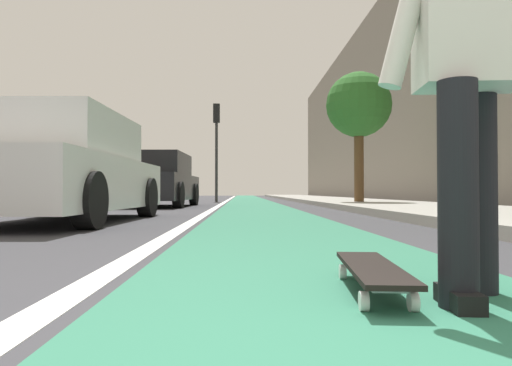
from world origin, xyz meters
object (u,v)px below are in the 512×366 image
street_tree_mid (359,106)px  skater_person (470,58)px  skateboard (372,270)px  traffic_light (216,134)px  parked_car_mid (155,181)px  parked_car_near (62,170)px

street_tree_mid → skater_person: bearing=167.8°
skateboard → street_tree_mid: street_tree_mid is taller
skateboard → skater_person: bearing=-113.3°
street_tree_mid → traffic_light: bearing=34.3°
skater_person → parked_car_mid: 11.91m
skater_person → parked_car_near: (4.73, 3.37, -0.22)m
traffic_light → parked_car_mid: bearing=168.6°
skateboard → parked_car_near: bearing=33.4°
parked_car_mid → street_tree_mid: bearing=-88.4°
skateboard → parked_car_mid: (11.29, 2.99, 0.63)m
street_tree_mid → parked_car_near: bearing=139.4°
skater_person → street_tree_mid: (11.60, -2.52, 1.97)m
parked_car_mid → traffic_light: bearing=-11.4°
parked_car_mid → traffic_light: 7.22m
skateboard → skater_person: (-0.15, -0.35, 0.84)m
traffic_light → street_tree_mid: 7.97m
parked_car_near → traffic_light: 13.69m
parked_car_mid → street_tree_mid: 6.25m
skateboard → parked_car_mid: bearing=14.8°
parked_car_mid → parked_car_near: bearing=179.7°
traffic_light → skateboard: bearing=-174.8°
skater_person → traffic_light: traffic_light is taller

